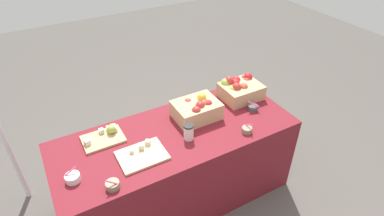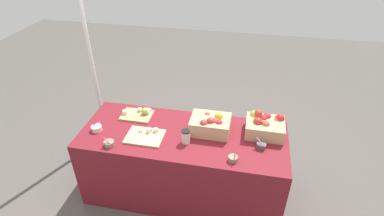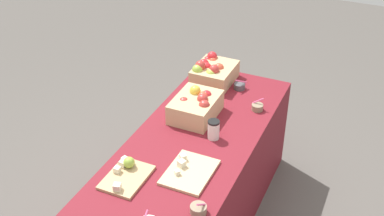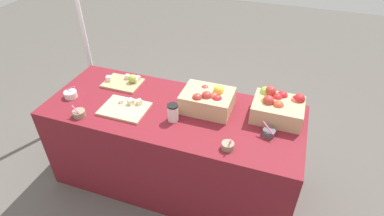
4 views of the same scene
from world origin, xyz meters
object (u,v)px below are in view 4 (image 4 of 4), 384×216
(cutting_board_front, at_px, (125,108))
(sample_bowl_near, at_px, (269,132))
(sample_bowl_far, at_px, (228,146))
(tent_pole, at_px, (79,9))
(coffee_cup, at_px, (173,113))
(sample_bowl_mid, at_px, (79,113))
(sample_bowl_extra, at_px, (71,94))
(apple_crate_middle, at_px, (208,100))
(cutting_board_back, at_px, (125,82))
(apple_crate_left, at_px, (278,107))

(cutting_board_front, xyz_separation_m, sample_bowl_near, (1.03, 0.06, 0.01))
(sample_bowl_far, xyz_separation_m, tent_pole, (-1.67, 0.93, 0.37))
(cutting_board_front, bearing_deg, sample_bowl_far, -10.59)
(coffee_cup, bearing_deg, tent_pole, 148.02)
(sample_bowl_mid, bearing_deg, sample_bowl_extra, 138.60)
(apple_crate_middle, bearing_deg, cutting_board_front, -159.97)
(apple_crate_middle, relative_size, cutting_board_front, 1.08)
(apple_crate_middle, distance_m, cutting_board_back, 0.75)
(sample_bowl_extra, bearing_deg, apple_crate_middle, 10.94)
(sample_bowl_far, bearing_deg, cutting_board_front, 169.41)
(apple_crate_middle, relative_size, cutting_board_back, 1.19)
(cutting_board_back, distance_m, coffee_cup, 0.64)
(cutting_board_front, bearing_deg, coffee_cup, 0.34)
(cutting_board_front, xyz_separation_m, sample_bowl_mid, (-0.27, -0.18, 0.01))
(sample_bowl_near, distance_m, sample_bowl_extra, 1.51)
(apple_crate_middle, relative_size, sample_bowl_near, 3.70)
(cutting_board_front, relative_size, coffee_cup, 2.60)
(sample_bowl_extra, bearing_deg, cutting_board_front, -0.59)
(sample_bowl_mid, height_order, tent_pole, tent_pole)
(apple_crate_middle, relative_size, sample_bowl_extra, 3.72)
(apple_crate_left, height_order, sample_bowl_far, apple_crate_left)
(apple_crate_left, bearing_deg, tent_pole, 165.68)
(sample_bowl_mid, distance_m, sample_bowl_far, 1.08)
(tent_pole, bearing_deg, sample_bowl_extra, -63.49)
(apple_crate_left, bearing_deg, apple_crate_middle, -170.71)
(apple_crate_middle, bearing_deg, tent_pole, 158.25)
(apple_crate_left, bearing_deg, sample_bowl_extra, -169.59)
(sample_bowl_near, height_order, tent_pole, tent_pole)
(cutting_board_back, relative_size, coffee_cup, 2.35)
(cutting_board_front, relative_size, tent_pole, 0.15)
(sample_bowl_near, relative_size, sample_bowl_extra, 1.00)
(apple_crate_middle, xyz_separation_m, sample_bowl_mid, (-0.83, -0.38, -0.06))
(sample_bowl_far, bearing_deg, coffee_cup, 160.40)
(sample_bowl_mid, distance_m, coffee_cup, 0.67)
(sample_bowl_far, distance_m, coffee_cup, 0.46)
(sample_bowl_far, distance_m, tent_pole, 1.94)
(apple_crate_left, bearing_deg, sample_bowl_far, -119.48)
(apple_crate_left, distance_m, tent_pole, 2.00)
(sample_bowl_extra, xyz_separation_m, tent_pole, (-0.38, 0.77, 0.37))
(apple_crate_left, bearing_deg, sample_bowl_mid, -160.71)
(apple_crate_left, bearing_deg, coffee_cup, -157.26)
(apple_crate_middle, bearing_deg, sample_bowl_near, -17.45)
(apple_crate_middle, xyz_separation_m, sample_bowl_near, (0.47, -0.15, -0.06))
(apple_crate_middle, distance_m, sample_bowl_mid, 0.92)
(sample_bowl_far, bearing_deg, tent_pole, 150.96)
(apple_crate_middle, bearing_deg, apple_crate_left, 9.29)
(cutting_board_front, height_order, cutting_board_back, cutting_board_back)
(apple_crate_left, height_order, cutting_board_back, apple_crate_left)
(cutting_board_back, relative_size, sample_bowl_near, 3.10)
(coffee_cup, bearing_deg, apple_crate_middle, 47.29)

